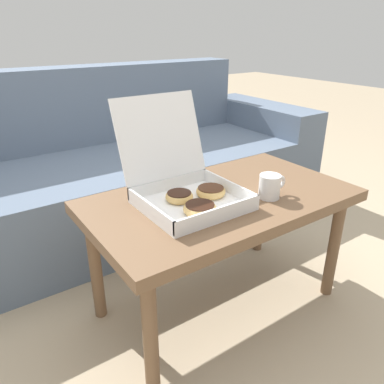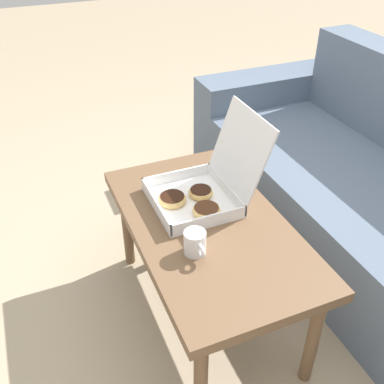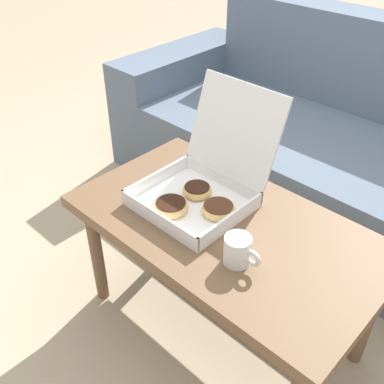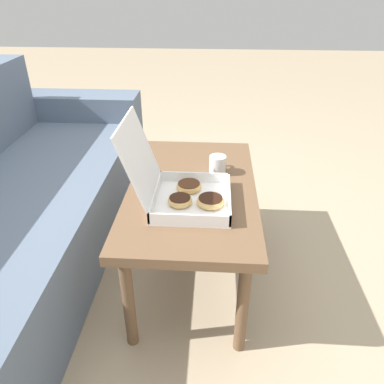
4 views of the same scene
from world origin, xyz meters
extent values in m
plane|color=tan|center=(0.00, 0.00, 0.00)|extent=(12.00, 12.00, 0.00)
cube|color=slate|center=(0.00, 0.67, 0.20)|extent=(1.80, 0.64, 0.40)
cube|color=slate|center=(-1.02, 0.77, 0.28)|extent=(0.24, 0.84, 0.56)
cube|color=brown|center=(0.00, -0.07, 0.45)|extent=(0.94, 0.53, 0.04)
cylinder|color=brown|center=(-0.41, -0.28, 0.22)|extent=(0.04, 0.04, 0.43)
cylinder|color=brown|center=(-0.41, 0.13, 0.22)|extent=(0.04, 0.04, 0.43)
cylinder|color=brown|center=(0.41, 0.13, 0.22)|extent=(0.04, 0.04, 0.43)
cube|color=white|center=(-0.13, -0.08, 0.47)|extent=(0.32, 0.29, 0.01)
cube|color=white|center=(-0.13, -0.22, 0.50)|extent=(0.32, 0.01, 0.04)
cube|color=white|center=(-0.13, 0.06, 0.50)|extent=(0.32, 0.01, 0.04)
cube|color=white|center=(-0.29, -0.08, 0.50)|extent=(0.01, 0.29, 0.04)
cube|color=white|center=(0.02, -0.08, 0.50)|extent=(0.01, 0.29, 0.04)
cube|color=white|center=(-0.13, 0.11, 0.66)|extent=(0.32, 0.10, 0.28)
torus|color=#E0B266|center=(-0.15, -0.15, 0.49)|extent=(0.10, 0.10, 0.03)
cylinder|color=black|center=(-0.15, -0.15, 0.50)|extent=(0.09, 0.09, 0.01)
torus|color=#E0B266|center=(-0.15, -0.04, 0.49)|extent=(0.09, 0.09, 0.03)
cylinder|color=black|center=(-0.15, -0.04, 0.50)|extent=(0.08, 0.08, 0.01)
torus|color=#E0B266|center=(-0.04, -0.06, 0.49)|extent=(0.10, 0.10, 0.03)
cylinder|color=#472614|center=(-0.04, -0.06, 0.50)|extent=(0.09, 0.09, 0.01)
cylinder|color=white|center=(0.12, -0.18, 0.51)|extent=(0.07, 0.07, 0.08)
torus|color=white|center=(0.17, -0.18, 0.52)|extent=(0.05, 0.01, 0.05)
camera|label=1|loc=(-0.76, -0.99, 1.01)|focal=35.00mm
camera|label=2|loc=(1.13, -0.61, 1.47)|focal=42.00mm
camera|label=3|loc=(0.63, -0.88, 1.32)|focal=42.00mm
camera|label=4|loc=(-1.36, -0.16, 1.24)|focal=35.00mm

